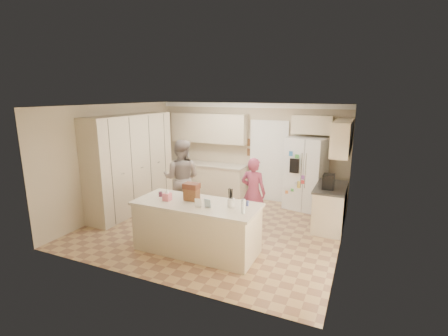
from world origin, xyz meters
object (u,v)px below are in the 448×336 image
at_px(refrigerator, 306,174).
at_px(teen_boy, 181,178).
at_px(utensil_crock, 231,203).
at_px(dollhouse_body, 192,194).
at_px(teen_girl, 253,192).
at_px(island_base, 197,228).
at_px(tissue_box, 167,197).
at_px(coffee_maker, 329,182).

bearing_deg(refrigerator, teen_boy, -134.54).
relative_size(utensil_crock, dollhouse_body, 0.58).
height_order(teen_boy, teen_girl, teen_boy).
bearing_deg(island_base, utensil_crock, 4.40).
bearing_deg(teen_boy, tissue_box, 97.57).
distance_m(coffee_maker, island_base, 2.87).
bearing_deg(dollhouse_body, teen_boy, 127.63).
bearing_deg(coffee_maker, refrigerator, 118.89).
bearing_deg(teen_girl, coffee_maker, -161.89).
relative_size(island_base, tissue_box, 15.71).
bearing_deg(coffee_maker, utensil_crock, -127.12).
relative_size(refrigerator, island_base, 0.82).
distance_m(utensil_crock, teen_girl, 1.47).
xyz_separation_m(refrigerator, utensil_crock, (-0.74, -3.05, 0.10)).
xyz_separation_m(utensil_crock, teen_boy, (-1.83, 1.38, -0.09)).
relative_size(dollhouse_body, teen_girl, 0.17).
bearing_deg(refrigerator, teen_girl, -104.81).
relative_size(utensil_crock, tissue_box, 1.07).
height_order(dollhouse_body, teen_girl, teen_girl).
xyz_separation_m(coffee_maker, teen_boy, (-3.23, -0.47, -0.16)).
xyz_separation_m(island_base, teen_girl, (0.56, 1.50, 0.32)).
bearing_deg(dollhouse_body, utensil_crock, -3.58).
bearing_deg(coffee_maker, dollhouse_body, -140.71).
distance_m(utensil_crock, teen_boy, 2.29).
relative_size(coffee_maker, island_base, 0.14).
distance_m(tissue_box, dollhouse_body, 0.45).
distance_m(coffee_maker, tissue_box, 3.28).
height_order(utensil_crock, dollhouse_body, dollhouse_body).
height_order(tissue_box, teen_boy, teen_boy).
height_order(utensil_crock, teen_boy, teen_boy).
distance_m(island_base, teen_girl, 1.64).
height_order(refrigerator, tissue_box, refrigerator).
distance_m(utensil_crock, tissue_box, 1.21).
height_order(coffee_maker, teen_boy, teen_boy).
height_order(utensil_crock, teen_girl, teen_girl).
xyz_separation_m(utensil_crock, tissue_box, (-1.20, -0.15, -0.00)).
height_order(island_base, teen_boy, teen_boy).
bearing_deg(utensil_crock, island_base, -175.60).
bearing_deg(tissue_box, teen_girl, 55.21).
relative_size(island_base, utensil_crock, 14.67).
bearing_deg(dollhouse_body, coffee_maker, 39.29).
height_order(refrigerator, utensil_crock, refrigerator).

